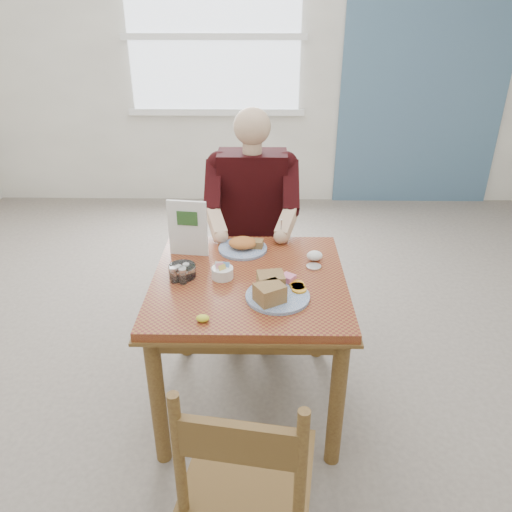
{
  "coord_description": "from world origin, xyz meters",
  "views": [
    {
      "loc": [
        0.06,
        -2.02,
        1.91
      ],
      "look_at": [
        0.03,
        0.0,
        0.86
      ],
      "focal_mm": 35.0,
      "sensor_mm": 36.0,
      "label": 1
    }
  ],
  "objects_px": {
    "near_plate": "(275,291)",
    "chair_near": "(248,481)",
    "chair_far": "(253,252)",
    "far_plate": "(244,245)",
    "diner": "(252,209)",
    "table": "(249,298)"
  },
  "relations": [
    {
      "from": "near_plate",
      "to": "chair_near",
      "type": "bearing_deg",
      "value": -97.75
    },
    {
      "from": "chair_far",
      "to": "near_plate",
      "type": "xyz_separation_m",
      "value": [
        0.12,
        -0.97,
        0.31
      ]
    },
    {
      "from": "near_plate",
      "to": "far_plate",
      "type": "xyz_separation_m",
      "value": [
        -0.15,
        0.46,
        -0.01
      ]
    },
    {
      "from": "diner",
      "to": "chair_far",
      "type": "bearing_deg",
      "value": 90.01
    },
    {
      "from": "chair_near",
      "to": "near_plate",
      "type": "height_order",
      "value": "chair_near"
    },
    {
      "from": "diner",
      "to": "near_plate",
      "type": "bearing_deg",
      "value": -82.49
    },
    {
      "from": "diner",
      "to": "near_plate",
      "type": "xyz_separation_m",
      "value": [
        0.12,
        -0.88,
        -0.03
      ]
    },
    {
      "from": "table",
      "to": "near_plate",
      "type": "xyz_separation_m",
      "value": [
        0.12,
        -0.17,
        0.15
      ]
    },
    {
      "from": "near_plate",
      "to": "far_plate",
      "type": "height_order",
      "value": "near_plate"
    },
    {
      "from": "table",
      "to": "chair_far",
      "type": "relative_size",
      "value": 0.97
    },
    {
      "from": "diner",
      "to": "near_plate",
      "type": "relative_size",
      "value": 3.76
    },
    {
      "from": "table",
      "to": "far_plate",
      "type": "height_order",
      "value": "far_plate"
    },
    {
      "from": "table",
      "to": "chair_near",
      "type": "xyz_separation_m",
      "value": [
        0.02,
        -0.89,
        -0.16
      ]
    },
    {
      "from": "table",
      "to": "near_plate",
      "type": "relative_size",
      "value": 2.5
    },
    {
      "from": "chair_far",
      "to": "far_plate",
      "type": "xyz_separation_m",
      "value": [
        -0.03,
        -0.51,
        0.3
      ]
    },
    {
      "from": "chair_near",
      "to": "table",
      "type": "bearing_deg",
      "value": 91.19
    },
    {
      "from": "near_plate",
      "to": "diner",
      "type": "bearing_deg",
      "value": 97.51
    },
    {
      "from": "chair_near",
      "to": "far_plate",
      "type": "xyz_separation_m",
      "value": [
        -0.05,
        1.18,
        0.3
      ]
    },
    {
      "from": "chair_far",
      "to": "table",
      "type": "bearing_deg",
      "value": -90.0
    },
    {
      "from": "chair_far",
      "to": "far_plate",
      "type": "height_order",
      "value": "chair_far"
    },
    {
      "from": "near_plate",
      "to": "far_plate",
      "type": "bearing_deg",
      "value": 108.09
    },
    {
      "from": "table",
      "to": "chair_far",
      "type": "bearing_deg",
      "value": 90.0
    }
  ]
}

